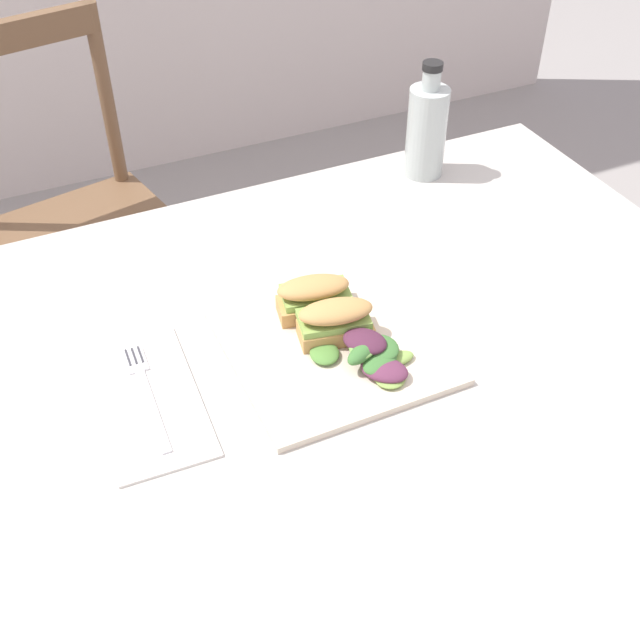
{
  "coord_description": "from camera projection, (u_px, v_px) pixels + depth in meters",
  "views": [
    {
      "loc": [
        -0.34,
        -0.56,
        1.44
      ],
      "look_at": [
        -0.01,
        0.16,
        0.76
      ],
      "focal_mm": 44.22,
      "sensor_mm": 36.0,
      "label": 1
    }
  ],
  "objects": [
    {
      "name": "salad_mixed_greens",
      "position": [
        372.0,
        355.0,
        0.98
      ],
      "size": [
        0.13,
        0.13,
        0.03
      ],
      "color": "#84A84C",
      "rests_on": "plate_lunch"
    },
    {
      "name": "sandwich_half_back",
      "position": [
        313.0,
        296.0,
        1.04
      ],
      "size": [
        0.1,
        0.07,
        0.06
      ],
      "color": "tan",
      "rests_on": "plate_lunch"
    },
    {
      "name": "napkin_folded",
      "position": [
        149.0,
        400.0,
        0.95
      ],
      "size": [
        0.13,
        0.24,
        0.0
      ],
      "primitive_type": "cube",
      "rotation": [
        0.0,
        0.0,
        -0.05
      ],
      "color": "silver",
      "rests_on": "dining_table"
    },
    {
      "name": "chair_wooden_far",
      "position": [
        79.0,
        229.0,
        1.74
      ],
      "size": [
        0.47,
        0.47,
        0.87
      ],
      "color": "brown",
      "rests_on": "ground"
    },
    {
      "name": "sandwich_half_front",
      "position": [
        333.0,
        321.0,
        1.01
      ],
      "size": [
        0.1,
        0.07,
        0.06
      ],
      "color": "tan",
      "rests_on": "plate_lunch"
    },
    {
      "name": "plate_lunch",
      "position": [
        333.0,
        347.0,
        1.02
      ],
      "size": [
        0.26,
        0.26,
        0.01
      ],
      "primitive_type": "cube",
      "color": "beige",
      "rests_on": "dining_table"
    },
    {
      "name": "dining_table",
      "position": [
        294.0,
        442.0,
        1.06
      ],
      "size": [
        1.33,
        0.9,
        0.74
      ],
      "color": "#BCB7AD",
      "rests_on": "ground"
    },
    {
      "name": "bottle_cold_brew",
      "position": [
        426.0,
        135.0,
        1.31
      ],
      "size": [
        0.07,
        0.07,
        0.2
      ],
      "color": "black",
      "rests_on": "dining_table"
    },
    {
      "name": "fork_on_napkin",
      "position": [
        145.0,
        388.0,
        0.96
      ],
      "size": [
        0.03,
        0.19,
        0.0
      ],
      "color": "silver",
      "rests_on": "napkin_folded"
    }
  ]
}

